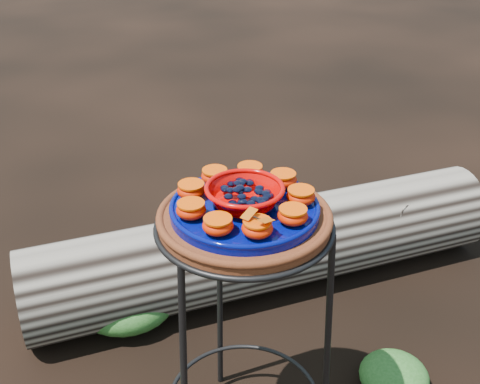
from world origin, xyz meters
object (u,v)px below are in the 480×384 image
object	(u,v)px
cobalt_plate	(245,209)
driftwood_log	(266,247)
plant_stand	(244,343)
red_bowl	(245,196)
terracotta_saucer	(244,220)

from	to	relation	value
cobalt_plate	driftwood_log	xyz separation A→B (m)	(0.31, 0.63, -0.58)
plant_stand	red_bowl	distance (m)	0.43
plant_stand	terracotta_saucer	distance (m)	0.37
cobalt_plate	driftwood_log	bearing A→B (deg)	64.27
terracotta_saucer	red_bowl	xyz separation A→B (m)	(0.00, 0.00, 0.06)
cobalt_plate	terracotta_saucer	bearing A→B (deg)	0.00
plant_stand	cobalt_plate	world-z (taller)	cobalt_plate
red_bowl	cobalt_plate	bearing A→B (deg)	0.00
cobalt_plate	red_bowl	distance (m)	0.03
cobalt_plate	red_bowl	size ratio (longest dim) A/B	2.00
plant_stand	driftwood_log	world-z (taller)	plant_stand
cobalt_plate	driftwood_log	size ratio (longest dim) A/B	0.19
plant_stand	cobalt_plate	xyz separation A→B (m)	(0.00, 0.00, 0.39)
plant_stand	cobalt_plate	bearing A→B (deg)	0.00
plant_stand	red_bowl	size ratio (longest dim) A/B	4.28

